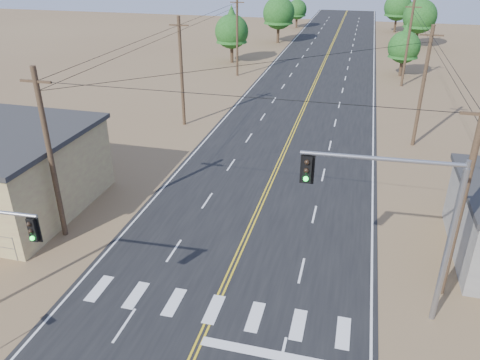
% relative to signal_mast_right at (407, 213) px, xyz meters
% --- Properties ---
extents(road, '(15.00, 200.00, 0.02)m').
position_rel_signal_mast_right_xyz_m(road, '(-8.00, 20.10, -5.36)').
color(road, black).
rests_on(road, ground).
extents(utility_pole_left_near, '(1.80, 0.30, 10.00)m').
position_rel_signal_mast_right_xyz_m(utility_pole_left_near, '(-18.50, 2.10, -0.26)').
color(utility_pole_left_near, '#4C3826').
rests_on(utility_pole_left_near, ground).
extents(utility_pole_left_mid, '(1.80, 0.30, 10.00)m').
position_rel_signal_mast_right_xyz_m(utility_pole_left_mid, '(-18.50, 22.10, -0.26)').
color(utility_pole_left_mid, '#4C3826').
rests_on(utility_pole_left_mid, ground).
extents(utility_pole_left_far, '(1.80, 0.30, 10.00)m').
position_rel_signal_mast_right_xyz_m(utility_pole_left_far, '(-18.50, 42.10, -0.26)').
color(utility_pole_left_far, '#4C3826').
rests_on(utility_pole_left_far, ground).
extents(utility_pole_right_near, '(1.80, 0.30, 10.00)m').
position_rel_signal_mast_right_xyz_m(utility_pole_right_near, '(2.50, 2.10, -0.26)').
color(utility_pole_right_near, '#4C3826').
rests_on(utility_pole_right_near, ground).
extents(utility_pole_right_mid, '(1.80, 0.30, 10.00)m').
position_rel_signal_mast_right_xyz_m(utility_pole_right_mid, '(2.50, 22.10, -0.26)').
color(utility_pole_right_mid, '#4C3826').
rests_on(utility_pole_right_mid, ground).
extents(utility_pole_right_far, '(1.80, 0.30, 10.00)m').
position_rel_signal_mast_right_xyz_m(utility_pole_right_far, '(2.50, 42.10, -0.26)').
color(utility_pole_right_far, '#4C3826').
rests_on(utility_pole_right_far, ground).
extents(signal_mast_right, '(6.60, 0.75, 7.94)m').
position_rel_signal_mast_right_xyz_m(signal_mast_right, '(0.00, 0.00, 0.00)').
color(signal_mast_right, gray).
rests_on(signal_mast_right, ground).
extents(tree_left_near, '(4.85, 4.85, 8.09)m').
position_rel_signal_mast_right_xyz_m(tree_left_near, '(-21.31, 49.59, -0.43)').
color(tree_left_near, '#3F2D1E').
rests_on(tree_left_near, ground).
extents(tree_left_mid, '(5.54, 5.54, 9.23)m').
position_rel_signal_mast_right_xyz_m(tree_left_mid, '(-17.62, 67.31, 0.27)').
color(tree_left_mid, '#3F2D1E').
rests_on(tree_left_mid, ground).
extents(tree_left_far, '(4.02, 4.02, 6.70)m').
position_rel_signal_mast_right_xyz_m(tree_left_far, '(-17.00, 85.77, -1.28)').
color(tree_left_far, '#3F2D1E').
rests_on(tree_left_far, ground).
extents(tree_right_near, '(4.10, 4.10, 6.83)m').
position_rel_signal_mast_right_xyz_m(tree_right_near, '(2.56, 47.29, -1.20)').
color(tree_right_near, '#3F2D1E').
rests_on(tree_right_near, ground).
extents(tree_right_mid, '(5.51, 5.51, 9.18)m').
position_rel_signal_mast_right_xyz_m(tree_right_mid, '(6.00, 68.93, 0.24)').
color(tree_right_mid, '#3F2D1E').
rests_on(tree_right_mid, ground).
extents(tree_right_far, '(5.28, 5.28, 8.80)m').
position_rel_signal_mast_right_xyz_m(tree_right_far, '(3.14, 84.81, 0.01)').
color(tree_right_far, '#3F2D1E').
rests_on(tree_right_far, ground).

